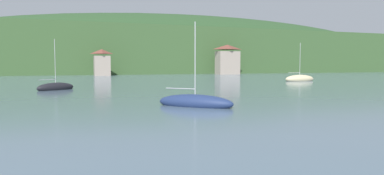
{
  "coord_description": "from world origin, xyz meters",
  "views": [
    {
      "loc": [
        -9.25,
        24.44,
        2.98
      ],
      "look_at": [
        0.0,
        49.61,
        1.2
      ],
      "focal_mm": 32.18,
      "sensor_mm": 36.0,
      "label": 1
    }
  ],
  "objects": [
    {
      "name": "sailboat_far_5",
      "position": [
        -10.41,
        68.09,
        0.28
      ],
      "size": [
        4.7,
        3.84,
        6.34
      ],
      "rotation": [
        0.0,
        0.0,
        0.61
      ],
      "color": "black",
      "rests_on": "ground_plane"
    },
    {
      "name": "shore_building_west",
      "position": [
        0.0,
        120.19,
        3.47
      ],
      "size": [
        4.38,
        3.81,
        7.16
      ],
      "color": "gray",
      "rests_on": "ground_plane"
    },
    {
      "name": "sailboat_mid_4",
      "position": [
        -0.61,
        47.32,
        0.28
      ],
      "size": [
        5.18,
        5.21,
        6.34
      ],
      "rotation": [
        0.0,
        0.0,
        5.49
      ],
      "color": "navy",
      "rests_on": "ground_plane"
    },
    {
      "name": "wooded_hillside",
      "position": [
        25.41,
        165.65,
        6.32
      ],
      "size": [
        352.0,
        67.41,
        40.06
      ],
      "color": "#38562D",
      "rests_on": "ground_plane"
    },
    {
      "name": "shore_building_westcentral",
      "position": [
        37.69,
        120.44,
        4.43
      ],
      "size": [
        7.07,
        4.33,
        9.13
      ],
      "color": "gray",
      "rests_on": "ground_plane"
    },
    {
      "name": "sailboat_far_1",
      "position": [
        30.91,
        76.61,
        0.36
      ],
      "size": [
        6.34,
        2.49,
        7.38
      ],
      "rotation": [
        0.0,
        0.0,
        0.06
      ],
      "color": "#CCBC8E",
      "rests_on": "ground_plane"
    }
  ]
}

